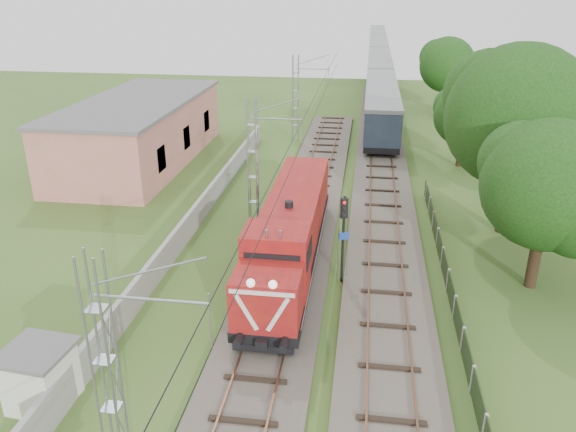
# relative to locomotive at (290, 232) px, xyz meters

# --- Properties ---
(ground) EXTENTS (140.00, 140.00, 0.00)m
(ground) POSITION_rel_locomotive_xyz_m (0.00, -6.70, -2.16)
(ground) COLOR #355720
(ground) RESTS_ON ground
(track_main) EXTENTS (4.20, 70.00, 0.45)m
(track_main) POSITION_rel_locomotive_xyz_m (0.00, 0.30, -1.97)
(track_main) COLOR #6B6054
(track_main) RESTS_ON ground
(track_side) EXTENTS (4.20, 80.00, 0.45)m
(track_side) POSITION_rel_locomotive_xyz_m (5.00, 13.30, -1.97)
(track_side) COLOR #6B6054
(track_side) RESTS_ON ground
(catenary) EXTENTS (3.31, 70.00, 8.00)m
(catenary) POSITION_rel_locomotive_xyz_m (-2.95, 5.30, 1.89)
(catenary) COLOR gray
(catenary) RESTS_ON ground
(boundary_wall) EXTENTS (0.25, 40.00, 1.50)m
(boundary_wall) POSITION_rel_locomotive_xyz_m (-6.50, 5.30, -1.41)
(boundary_wall) COLOR #9E9E99
(boundary_wall) RESTS_ON ground
(station_building) EXTENTS (8.40, 20.40, 5.22)m
(station_building) POSITION_rel_locomotive_xyz_m (-15.00, 17.30, 0.47)
(station_building) COLOR #DB7A76
(station_building) RESTS_ON ground
(fence) EXTENTS (0.12, 32.00, 1.20)m
(fence) POSITION_rel_locomotive_xyz_m (8.00, -3.70, -1.56)
(fence) COLOR black
(fence) RESTS_ON ground
(locomotive) EXTENTS (2.86, 16.32, 4.14)m
(locomotive) POSITION_rel_locomotive_xyz_m (0.00, 0.00, 0.00)
(locomotive) COLOR black
(locomotive) RESTS_ON ground
(coach_rake) EXTENTS (3.21, 95.75, 3.71)m
(coach_rake) POSITION_rel_locomotive_xyz_m (5.00, 67.80, 0.48)
(coach_rake) COLOR black
(coach_rake) RESTS_ON ground
(signal_post) EXTENTS (0.49, 0.40, 4.64)m
(signal_post) POSITION_rel_locomotive_xyz_m (2.78, -1.09, 1.03)
(signal_post) COLOR black
(signal_post) RESTS_ON ground
(relay_hut) EXTENTS (2.46, 2.46, 2.32)m
(relay_hut) POSITION_rel_locomotive_xyz_m (-7.40, -11.44, -0.98)
(relay_hut) COLOR silver
(relay_hut) RESTS_ON ground
(tree_a) EXTENTS (6.55, 6.24, 8.50)m
(tree_a) POSITION_rel_locomotive_xyz_m (12.25, -0.15, 3.14)
(tree_a) COLOR #3B2B18
(tree_a) RESTS_ON ground
(tree_b) EXTENTS (8.62, 8.21, 11.18)m
(tree_b) POSITION_rel_locomotive_xyz_m (12.17, 6.56, 4.82)
(tree_b) COLOR #3B2B18
(tree_b) RESTS_ON ground
(tree_c) EXTENTS (5.12, 4.88, 6.64)m
(tree_c) POSITION_rel_locomotive_xyz_m (11.41, 19.68, 1.98)
(tree_c) COLOR #3B2B18
(tree_c) RESTS_ON ground
(tree_d) EXTENTS (6.51, 6.20, 8.44)m
(tree_d) POSITION_rel_locomotive_xyz_m (12.42, 40.92, 3.11)
(tree_d) COLOR #3B2B18
(tree_d) RESTS_ON ground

